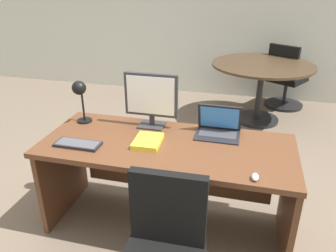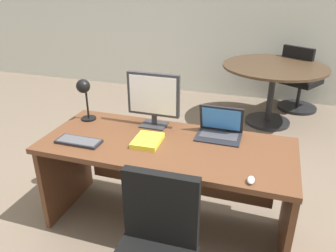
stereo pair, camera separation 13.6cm
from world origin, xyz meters
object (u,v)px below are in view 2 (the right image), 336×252
Objects in this scene: monitor at (153,97)px; laptop at (220,126)px; desk at (168,164)px; desk_lamp at (84,91)px; book at (148,141)px; meeting_table at (273,80)px; keyboard at (79,141)px; mouse at (251,180)px; meeting_chair_near at (298,85)px.

laptop is at bearing -0.24° from monitor.
desk is 4.20× the size of monitor.
desk_lamp is (-0.56, -0.07, 0.01)m from monitor.
monitor is 0.55m from laptop.
laptop is 1.30× the size of book.
desk is 0.53m from monitor.
desk is 0.48m from laptop.
laptop is (0.34, 0.21, 0.27)m from desk.
desk is at bearing 32.05° from book.
keyboard is at bearing -116.97° from meeting_table.
desk is 0.75m from mouse.
book is at bearing -148.32° from laptop.
desk is 2.36m from meeting_table.
desk_lamp is at bearing 160.62° from book.
desk_lamp is 3.32m from meeting_chair_near.
book is (-0.47, -0.29, -0.05)m from laptop.
monitor is 2.99m from meeting_chair_near.
monitor is at bearing 7.48° from desk_lamp.
meeting_chair_near reaches higher than meeting_table.
meeting_table is 0.74m from meeting_chair_near.
mouse is (0.28, -0.56, -0.05)m from laptop.
keyboard is at bearing -162.01° from book.
desk_lamp is 0.27× the size of meeting_table.
laptop is 4.29× the size of mouse.
keyboard is 0.34× the size of meeting_chair_near.
book reaches higher than desk.
desk_lamp reaches higher than book.
meeting_chair_near is at bearing 82.67° from mouse.
laptop reaches higher than desk.
meeting_table is (0.80, 2.35, -0.15)m from book.
book is (-0.13, -0.08, 0.22)m from desk.
monitor reaches higher than meeting_chair_near.
mouse is 0.30× the size of book.
monitor is 5.66× the size of mouse.
laptop is 0.25× the size of meeting_table.
desk is at bearing -47.80° from monitor.
laptop is at bearing -104.61° from meeting_chair_near.
meeting_table is (1.42, 2.13, -0.39)m from desk_lamp.
desk is at bearing -106.54° from meeting_table.
desk_lamp is at bearing -172.52° from monitor.
book reaches higher than mouse.
meeting_table is at bearing -120.49° from meeting_chair_near.
monitor is (-0.19, 0.21, 0.44)m from desk.
desk_lamp is (-1.08, -0.07, 0.18)m from laptop.
monitor reaches higher than keyboard.
monitor is at bearing 179.76° from laptop.
mouse is 0.06× the size of meeting_table.
meeting_chair_near is (0.42, 3.23, -0.37)m from mouse.
meeting_table reaches higher than keyboard.
laptop is at bearing 3.75° from desk_lamp.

